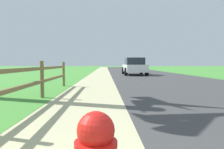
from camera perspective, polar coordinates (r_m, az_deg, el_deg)
ground_plane at (r=24.43m, az=-0.76°, el=0.70°), size 120.00×120.00×0.00m
road_asphalt at (r=26.73m, az=6.68°, el=0.89°), size 7.00×66.00×0.01m
curb_concrete at (r=26.55m, az=-7.33°, el=0.87°), size 6.00×66.00×0.01m
grass_verge at (r=26.73m, az=-10.53°, el=0.86°), size 5.00×66.00×0.00m
rail_fence at (r=4.88m, az=-24.70°, el=-1.63°), size 0.11×9.43×1.10m
parked_suv_white at (r=18.52m, az=6.33°, el=2.28°), size 2.01×4.47×1.55m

